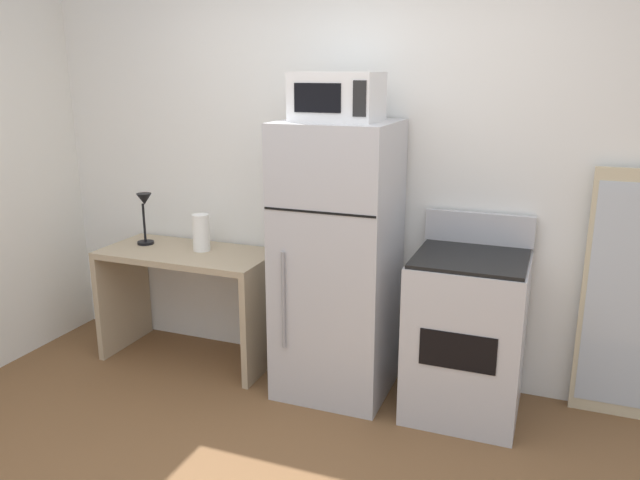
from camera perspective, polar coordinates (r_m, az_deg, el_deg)
name	(u,v)px	position (r m, az deg, el deg)	size (l,w,h in m)	color
wall_back_white	(360,168)	(3.87, 3.66, 6.55)	(5.00, 0.10, 2.60)	white
desk	(189,284)	(4.21, -11.92, -3.99)	(1.12, 0.54, 0.75)	tan
desk_lamp	(145,210)	(4.30, -15.75, 2.66)	(0.14, 0.12, 0.35)	black
paper_towel_roll	(201,233)	(4.11, -10.82, 0.67)	(0.11, 0.11, 0.24)	white
refrigerator	(337,261)	(3.64, 1.61, -1.94)	(0.64, 0.63, 1.62)	#B7B7BC
microwave	(337,97)	(3.46, 1.61, 12.96)	(0.46, 0.35, 0.26)	silver
oven_range	(466,334)	(3.60, 13.21, -8.36)	(0.61, 0.61, 1.10)	#B7B7BC
leaning_mirror	(625,298)	(3.75, 26.09, -4.76)	(0.44, 0.03, 1.40)	#C6B793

